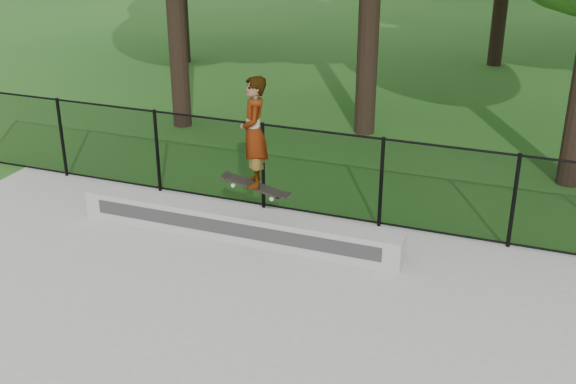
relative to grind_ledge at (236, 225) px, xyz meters
name	(u,v)px	position (x,y,z in m)	size (l,w,h in m)	color
grind_ledge	(236,225)	(0.00, 0.00, 0.00)	(5.20, 0.40, 0.45)	#9B9B97
skater_airborne	(254,135)	(0.43, -0.24, 1.59)	(0.83, 0.69, 1.76)	black
chainlink_fence	(381,182)	(1.95, 1.20, 0.53)	(16.06, 0.06, 1.50)	black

